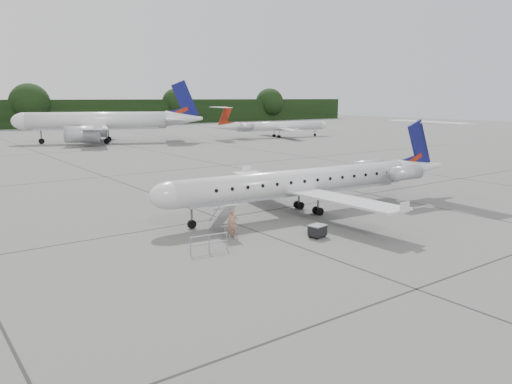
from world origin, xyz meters
TOP-DOWN VIEW (x-y plane):
  - ground at (0.00, 0.00)m, footprint 320.00×320.00m
  - main_regional_jet at (0.64, 4.12)m, footprint 27.38×20.79m
  - airstair at (-7.00, 2.66)m, footprint 1.05×2.36m
  - passenger at (-7.11, 1.37)m, footprint 0.79×0.70m
  - safety_railing at (-9.77, -0.26)m, footprint 2.19×0.39m
  - baggage_cart at (-2.75, -1.60)m, footprint 1.11×0.95m
  - bg_narrowbody at (8.57, 71.54)m, footprint 39.49×34.85m
  - bg_regional_right at (45.43, 61.80)m, footprint 29.34×23.88m

SIDE VIEW (x-z plane):
  - ground at x=0.00m, z-range 0.00..0.00m
  - baggage_cart at x=-2.75m, z-range 0.00..0.86m
  - safety_railing at x=-9.77m, z-range 0.00..1.00m
  - passenger at x=-7.11m, z-range 0.00..1.81m
  - airstair at x=-7.00m, z-range 0.00..2.08m
  - main_regional_jet at x=0.64m, z-range 0.00..6.63m
  - bg_regional_right at x=45.43m, z-range 0.00..6.79m
  - bg_narrowbody at x=8.57m, z-range 0.00..11.75m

